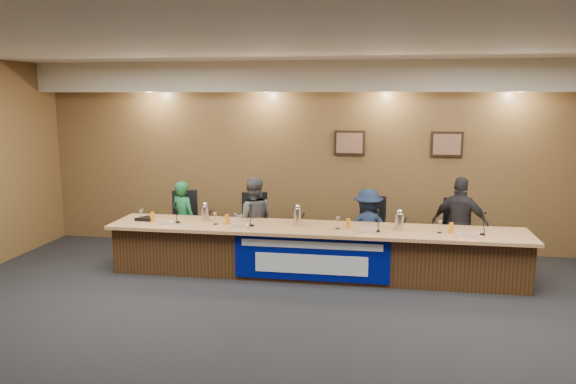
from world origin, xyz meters
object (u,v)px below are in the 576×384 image
object	(u,v)px
panelist_c	(368,228)
carafe_left	(205,214)
dais_body	(315,252)
carafe_mid	(298,217)
carafe_right	(399,222)
office_chair_d	(458,239)
panelist_d	(460,225)
panelist_a	(183,220)
office_chair_b	(255,231)
banner	(311,258)
office_chair_c	(368,235)
panelist_b	(253,220)
speakerphone	(145,219)
office_chair_a	(186,228)

from	to	relation	value
panelist_c	carafe_left	xyz separation A→B (m)	(-2.45, -0.52, 0.25)
dais_body	panelist_c	world-z (taller)	panelist_c
carafe_mid	carafe_right	size ratio (longest dim) A/B	1.08
office_chair_d	carafe_mid	bearing A→B (deg)	-166.39
panelist_c	panelist_d	bearing A→B (deg)	175.58
panelist_a	carafe_left	size ratio (longest dim) A/B	5.44
office_chair_b	carafe_left	xyz separation A→B (m)	(-0.63, -0.62, 0.39)
banner	office_chair_c	world-z (taller)	banner
dais_body	office_chair_d	xyz separation A→B (m)	(2.14, 0.67, 0.13)
panelist_a	carafe_left	xyz separation A→B (m)	(0.54, -0.52, 0.23)
panelist_d	banner	bearing A→B (deg)	44.41
banner	panelist_d	bearing A→B (deg)	24.73
panelist_b	office_chair_d	xyz separation A→B (m)	(3.20, 0.10, -0.20)
panelist_d	carafe_mid	xyz separation A→B (m)	(-2.39, -0.59, 0.15)
office_chair_d	office_chair_c	bearing A→B (deg)	177.45
dais_body	speakerphone	xyz separation A→B (m)	(-2.62, -0.05, 0.43)
carafe_mid	carafe_right	world-z (taller)	carafe_mid
dais_body	carafe_left	xyz separation A→B (m)	(-1.69, 0.05, 0.52)
office_chair_b	carafe_mid	size ratio (longest dim) A/B	1.84
office_chair_b	office_chair_c	world-z (taller)	same
speakerphone	office_chair_b	bearing A→B (deg)	24.62
dais_body	office_chair_b	xyz separation A→B (m)	(-1.06, 0.67, 0.13)
panelist_c	office_chair_d	world-z (taller)	panelist_c
office_chair_b	carafe_left	world-z (taller)	carafe_left
panelist_d	office_chair_c	bearing A→B (deg)	15.53
office_chair_d	panelist_d	bearing A→B (deg)	-92.55
panelist_d	office_chair_d	distance (m)	0.27
panelist_b	carafe_left	size ratio (longest dim) A/B	5.80
banner	office_chair_c	size ratio (longest dim) A/B	4.58
panelist_c	carafe_right	world-z (taller)	panelist_c
office_chair_a	carafe_right	bearing A→B (deg)	-33.22
banner	office_chair_d	bearing A→B (deg)	26.90
office_chair_d	office_chair_a	bearing A→B (deg)	177.45
panelist_c	carafe_right	bearing A→B (deg)	121.88
banner	office_chair_b	bearing A→B (deg)	134.34
office_chair_b	speakerphone	world-z (taller)	speakerphone
banner	office_chair_d	world-z (taller)	banner
panelist_a	panelist_c	world-z (taller)	panelist_a
panelist_d	carafe_right	xyz separation A→B (m)	(-0.92, -0.62, 0.14)
banner	dais_body	bearing A→B (deg)	90.00
office_chair_a	speakerphone	xyz separation A→B (m)	(-0.39, -0.72, 0.30)
office_chair_a	office_chair_c	size ratio (longest dim) A/B	1.00
carafe_left	carafe_right	distance (m)	2.91
carafe_left	carafe_right	bearing A→B (deg)	-2.05
panelist_b	dais_body	bearing A→B (deg)	140.13
office_chair_c	carafe_left	bearing A→B (deg)	-148.31
office_chair_a	carafe_left	size ratio (longest dim) A/B	2.03
dais_body	panelist_c	distance (m)	0.99
banner	panelist_a	world-z (taller)	panelist_a
dais_body	panelist_d	size ratio (longest dim) A/B	4.13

